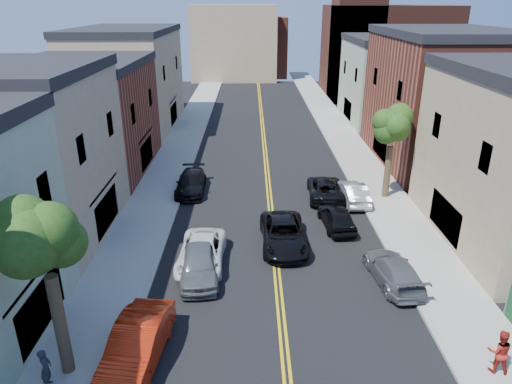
{
  "coord_description": "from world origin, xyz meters",
  "views": [
    {
      "loc": [
        -1.27,
        0.83,
        12.51
      ],
      "look_at": [
        -0.97,
        26.32,
        2.0
      ],
      "focal_mm": 32.57,
      "sensor_mm": 36.0,
      "label": 1
    }
  ],
  "objects_px": {
    "grey_car_left": "(199,264)",
    "black_car_right": "(337,217)",
    "red_sedan": "(137,344)",
    "black_suv_lane": "(284,234)",
    "pedestrian_left": "(46,368)",
    "white_pickup": "(201,253)",
    "pedestrian_right": "(499,351)",
    "silver_car_right": "(352,193)",
    "black_car_left": "(191,183)",
    "dark_car_right_far": "(325,188)",
    "grey_car_right": "(393,270)"
  },
  "relations": [
    {
      "from": "grey_car_left",
      "to": "black_car_right",
      "type": "xyz_separation_m",
      "value": [
        7.6,
        5.32,
        -0.08
      ]
    },
    {
      "from": "red_sedan",
      "to": "grey_car_left",
      "type": "distance_m",
      "value": 5.97
    },
    {
      "from": "grey_car_left",
      "to": "black_suv_lane",
      "type": "distance_m",
      "value": 5.31
    },
    {
      "from": "black_car_right",
      "to": "pedestrian_left",
      "type": "distance_m",
      "value": 17.29
    },
    {
      "from": "white_pickup",
      "to": "grey_car_left",
      "type": "height_order",
      "value": "grey_car_left"
    },
    {
      "from": "pedestrian_left",
      "to": "pedestrian_right",
      "type": "relative_size",
      "value": 0.89
    },
    {
      "from": "grey_car_left",
      "to": "silver_car_right",
      "type": "relative_size",
      "value": 1.07
    },
    {
      "from": "black_car_left",
      "to": "red_sedan",
      "type": "bearing_deg",
      "value": -90.63
    },
    {
      "from": "black_car_left",
      "to": "pedestrian_right",
      "type": "relative_size",
      "value": 2.76
    },
    {
      "from": "black_car_right",
      "to": "dark_car_right_far",
      "type": "height_order",
      "value": "black_car_right"
    },
    {
      "from": "black_suv_lane",
      "to": "black_car_left",
      "type": "bearing_deg",
      "value": 125.7
    },
    {
      "from": "black_car_right",
      "to": "pedestrian_right",
      "type": "bearing_deg",
      "value": 102.27
    },
    {
      "from": "red_sedan",
      "to": "black_car_left",
      "type": "height_order",
      "value": "red_sedan"
    },
    {
      "from": "grey_car_right",
      "to": "black_car_right",
      "type": "distance_m",
      "value": 6.09
    },
    {
      "from": "white_pickup",
      "to": "pedestrian_left",
      "type": "height_order",
      "value": "pedestrian_left"
    },
    {
      "from": "black_car_right",
      "to": "pedestrian_left",
      "type": "height_order",
      "value": "pedestrian_left"
    },
    {
      "from": "white_pickup",
      "to": "silver_car_right",
      "type": "relative_size",
      "value": 1.17
    },
    {
      "from": "grey_car_left",
      "to": "silver_car_right",
      "type": "height_order",
      "value": "grey_car_left"
    },
    {
      "from": "grey_car_left",
      "to": "black_suv_lane",
      "type": "height_order",
      "value": "grey_car_left"
    },
    {
      "from": "pedestrian_right",
      "to": "pedestrian_left",
      "type": "bearing_deg",
      "value": 14.14
    },
    {
      "from": "black_car_left",
      "to": "grey_car_right",
      "type": "distance_m",
      "value": 15.93
    },
    {
      "from": "grey_car_left",
      "to": "black_suv_lane",
      "type": "relative_size",
      "value": 0.87
    },
    {
      "from": "white_pickup",
      "to": "grey_car_left",
      "type": "bearing_deg",
      "value": -88.58
    },
    {
      "from": "grey_car_left",
      "to": "silver_car_right",
      "type": "bearing_deg",
      "value": 38.64
    },
    {
      "from": "red_sedan",
      "to": "white_pickup",
      "type": "relative_size",
      "value": 0.99
    },
    {
      "from": "black_car_left",
      "to": "dark_car_right_far",
      "type": "relative_size",
      "value": 0.97
    },
    {
      "from": "black_car_left",
      "to": "dark_car_right_far",
      "type": "bearing_deg",
      "value": -7.32
    },
    {
      "from": "grey_car_left",
      "to": "grey_car_right",
      "type": "height_order",
      "value": "grey_car_left"
    },
    {
      "from": "dark_car_right_far",
      "to": "silver_car_right",
      "type": "bearing_deg",
      "value": 156.77
    },
    {
      "from": "black_suv_lane",
      "to": "pedestrian_right",
      "type": "xyz_separation_m",
      "value": [
        7.02,
        -9.6,
        0.29
      ]
    },
    {
      "from": "pedestrian_left",
      "to": "black_car_right",
      "type": "bearing_deg",
      "value": -59.28
    },
    {
      "from": "dark_car_right_far",
      "to": "pedestrian_left",
      "type": "bearing_deg",
      "value": 57.57
    },
    {
      "from": "grey_car_right",
      "to": "silver_car_right",
      "type": "bearing_deg",
      "value": -96.32
    },
    {
      "from": "pedestrian_left",
      "to": "black_suv_lane",
      "type": "bearing_deg",
      "value": -55.82
    },
    {
      "from": "red_sedan",
      "to": "pedestrian_right",
      "type": "bearing_deg",
      "value": 2.62
    },
    {
      "from": "silver_car_right",
      "to": "dark_car_right_far",
      "type": "xyz_separation_m",
      "value": [
        -1.7,
        0.84,
        -0.01
      ]
    },
    {
      "from": "white_pickup",
      "to": "black_car_right",
      "type": "xyz_separation_m",
      "value": [
        7.6,
        4.18,
        0.01
      ]
    },
    {
      "from": "dark_car_right_far",
      "to": "black_suv_lane",
      "type": "relative_size",
      "value": 0.94
    },
    {
      "from": "black_car_right",
      "to": "black_suv_lane",
      "type": "distance_m",
      "value": 3.97
    },
    {
      "from": "silver_car_right",
      "to": "black_suv_lane",
      "type": "bearing_deg",
      "value": 46.24
    },
    {
      "from": "grey_car_right",
      "to": "pedestrian_left",
      "type": "height_order",
      "value": "pedestrian_left"
    },
    {
      "from": "silver_car_right",
      "to": "black_suv_lane",
      "type": "relative_size",
      "value": 0.81
    },
    {
      "from": "black_suv_lane",
      "to": "pedestrian_left",
      "type": "bearing_deg",
      "value": -132.55
    },
    {
      "from": "silver_car_right",
      "to": "pedestrian_left",
      "type": "height_order",
      "value": "pedestrian_left"
    },
    {
      "from": "silver_car_right",
      "to": "pedestrian_right",
      "type": "height_order",
      "value": "pedestrian_right"
    },
    {
      "from": "dark_car_right_far",
      "to": "pedestrian_right",
      "type": "height_order",
      "value": "pedestrian_right"
    },
    {
      "from": "pedestrian_left",
      "to": "red_sedan",
      "type": "bearing_deg",
      "value": -79.95
    },
    {
      "from": "black_car_left",
      "to": "pedestrian_left",
      "type": "relative_size",
      "value": 3.09
    },
    {
      "from": "white_pickup",
      "to": "black_car_left",
      "type": "height_order",
      "value": "black_car_left"
    },
    {
      "from": "white_pickup",
      "to": "silver_car_right",
      "type": "distance_m",
      "value": 12.21
    }
  ]
}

